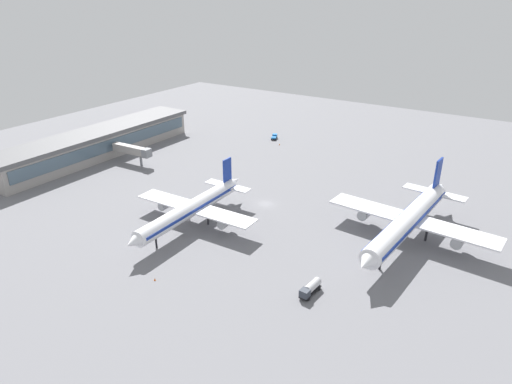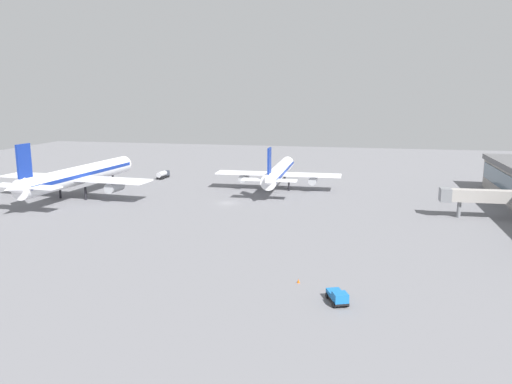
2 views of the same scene
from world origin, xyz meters
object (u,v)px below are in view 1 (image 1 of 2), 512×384
airplane_taxiing (191,208)px  pushback_tractor (274,137)px  fuel_truck (310,288)px  safety_cone_mid_apron (279,144)px  airplane_at_gate (409,220)px  safety_cone_near_gate (155,279)px

airplane_taxiing → pushback_tractor: 83.22m
airplane_taxiing → pushback_tractor: size_ratio=9.67×
fuel_truck → safety_cone_mid_apron: bearing=-141.8°
airplane_at_gate → safety_cone_near_gate: size_ratio=90.65×
fuel_truck → pushback_tractor: (-90.42, -62.75, -0.42)m
airplane_at_gate → airplane_taxiing: airplane_at_gate is taller
airplane_taxiing → fuel_truck: airplane_taxiing is taller
airplane_at_gate → fuel_truck: airplane_at_gate is taller
pushback_tractor → safety_cone_near_gate: 109.48m
safety_cone_near_gate → safety_cone_mid_apron: size_ratio=1.00×
airplane_taxiing → safety_cone_mid_apron: bearing=-169.2°
airplane_at_gate → safety_cone_mid_apron: size_ratio=90.65×
airplane_at_gate → safety_cone_mid_apron: (-50.68, -67.13, -5.71)m
airplane_at_gate → safety_cone_mid_apron: airplane_at_gate is taller
airplane_at_gate → pushback_tractor: bearing=-123.3°
airplane_at_gate → airplane_taxiing: bearing=-61.2°
airplane_taxiing → safety_cone_near_gate: bearing=20.8°
pushback_tractor → airplane_at_gate: bearing=-149.0°
airplane_taxiing → airplane_at_gate: bearing=113.2°
airplane_taxiing → pushback_tractor: (-80.23, -21.69, -4.16)m
fuel_truck → airplane_taxiing: bearing=-99.7°
pushback_tractor → fuel_truck: bearing=-166.4°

